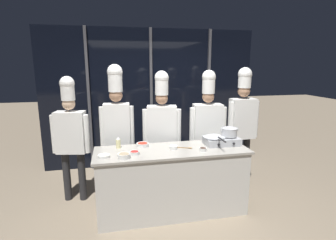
# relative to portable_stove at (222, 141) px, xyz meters

# --- Properties ---
(ground_plane) EXTENTS (24.00, 24.00, 0.00)m
(ground_plane) POSITION_rel_portable_stove_xyz_m (-0.74, -0.07, -0.96)
(ground_plane) COLOR #7F705B
(window_wall_back) EXTENTS (4.19, 0.09, 2.70)m
(window_wall_back) POSITION_rel_portable_stove_xyz_m (-0.74, 1.81, 0.39)
(window_wall_back) COLOR black
(window_wall_back) RESTS_ON ground_plane
(demo_counter) EXTENTS (2.05, 0.68, 0.91)m
(demo_counter) POSITION_rel_portable_stove_xyz_m (-0.74, -0.07, -0.51)
(demo_counter) COLOR beige
(demo_counter) RESTS_ON ground_plane
(portable_stove) EXTENTS (0.48, 0.32, 0.11)m
(portable_stove) POSITION_rel_portable_stove_xyz_m (0.00, 0.00, 0.00)
(portable_stove) COLOR #B2B5BA
(portable_stove) RESTS_ON demo_counter
(frying_pan) EXTENTS (0.30, 0.52, 0.05)m
(frying_pan) POSITION_rel_portable_stove_xyz_m (-0.11, -0.00, 0.08)
(frying_pan) COLOR #ADAFB5
(frying_pan) RESTS_ON portable_stove
(stock_pot) EXTENTS (0.25, 0.22, 0.12)m
(stock_pot) POSITION_rel_portable_stove_xyz_m (0.11, 0.00, 0.12)
(stock_pot) COLOR #B7BABF
(stock_pot) RESTS_ON portable_stove
(squeeze_bottle_oil) EXTENTS (0.06, 0.06, 0.15)m
(squeeze_bottle_oil) POSITION_rel_portable_stove_xyz_m (-1.44, 0.14, 0.02)
(squeeze_bottle_oil) COLOR beige
(squeeze_bottle_oil) RESTS_ON demo_counter
(prep_bowl_chili_flakes) EXTENTS (0.17, 0.17, 0.05)m
(prep_bowl_chili_flakes) POSITION_rel_portable_stove_xyz_m (-1.11, 0.14, -0.03)
(prep_bowl_chili_flakes) COLOR white
(prep_bowl_chili_flakes) RESTS_ON demo_counter
(prep_bowl_bell_pepper) EXTENTS (0.13, 0.13, 0.05)m
(prep_bowl_bell_pepper) POSITION_rel_portable_stove_xyz_m (-1.25, -0.18, -0.03)
(prep_bowl_bell_pepper) COLOR white
(prep_bowl_bell_pepper) RESTS_ON demo_counter
(prep_bowl_bean_sprouts) EXTENTS (0.11, 0.11, 0.05)m
(prep_bowl_bean_sprouts) POSITION_rel_portable_stove_xyz_m (-0.72, -0.06, -0.03)
(prep_bowl_bean_sprouts) COLOR white
(prep_bowl_bean_sprouts) RESTS_ON demo_counter
(prep_bowl_mushrooms) EXTENTS (0.16, 0.16, 0.06)m
(prep_bowl_mushrooms) POSITION_rel_portable_stove_xyz_m (-1.38, -0.28, -0.02)
(prep_bowl_mushrooms) COLOR white
(prep_bowl_mushrooms) RESTS_ON demo_counter
(prep_bowl_soy_glaze) EXTENTS (0.10, 0.10, 0.05)m
(prep_bowl_soy_glaze) POSITION_rel_portable_stove_xyz_m (-0.36, -0.23, -0.03)
(prep_bowl_soy_glaze) COLOR white
(prep_bowl_soy_glaze) RESTS_ON demo_counter
(prep_bowl_noodles) EXTENTS (0.15, 0.15, 0.04)m
(prep_bowl_noodles) POSITION_rel_portable_stove_xyz_m (-1.62, -0.20, -0.03)
(prep_bowl_noodles) COLOR white
(prep_bowl_noodles) RESTS_ON demo_counter
(serving_spoon_slotted) EXTENTS (0.20, 0.10, 0.02)m
(serving_spoon_slotted) POSITION_rel_portable_stove_xyz_m (-0.52, -0.07, -0.05)
(serving_spoon_slotted) COLOR olive
(serving_spoon_slotted) RESTS_ON demo_counter
(chef_head) EXTENTS (0.54, 0.29, 1.87)m
(chef_head) POSITION_rel_portable_stove_xyz_m (-2.10, 0.55, 0.11)
(chef_head) COLOR #232326
(chef_head) RESTS_ON ground_plane
(chef_sous) EXTENTS (0.50, 0.22, 2.03)m
(chef_sous) POSITION_rel_portable_stove_xyz_m (-1.44, 0.54, 0.24)
(chef_sous) COLOR #4C4C51
(chef_sous) RESTS_ON ground_plane
(chef_line) EXTENTS (0.58, 0.31, 1.94)m
(chef_line) POSITION_rel_portable_stove_xyz_m (-0.77, 0.52, 0.13)
(chef_line) COLOR #232326
(chef_line) RESTS_ON ground_plane
(chef_pastry) EXTENTS (0.59, 0.27, 1.94)m
(chef_pastry) POSITION_rel_portable_stove_xyz_m (-0.03, 0.50, 0.14)
(chef_pastry) COLOR #2D3856
(chef_pastry) RESTS_ON ground_plane
(chef_apprentice) EXTENTS (0.54, 0.23, 1.98)m
(chef_apprentice) POSITION_rel_portable_stove_xyz_m (0.59, 0.54, 0.21)
(chef_apprentice) COLOR #232326
(chef_apprentice) RESTS_ON ground_plane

